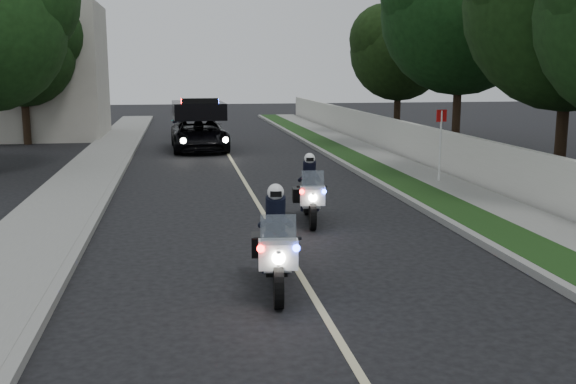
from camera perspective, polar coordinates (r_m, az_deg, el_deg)
name	(u,v)px	position (r m, az deg, el deg)	size (l,w,h in m)	color
ground	(302,278)	(11.56, 1.25, -7.52)	(120.00, 120.00, 0.00)	black
curb_right	(368,177)	(21.97, 6.96, 1.29)	(0.20, 60.00, 0.15)	gray
grass_verge	(388,176)	(22.18, 8.70, 1.34)	(1.20, 60.00, 0.16)	#193814
sidewalk_right	(425,175)	(22.61, 11.83, 1.42)	(1.40, 60.00, 0.16)	gray
property_wall	(454,155)	(22.90, 14.23, 3.13)	(0.22, 60.00, 1.50)	beige
curb_left	(115,184)	(21.19, -14.84, 0.67)	(0.20, 60.00, 0.15)	gray
sidewalk_left	(78,185)	(21.33, -17.78, 0.59)	(2.00, 60.00, 0.16)	gray
building_far	(24,71)	(37.65, -21.94, 9.69)	(8.00, 6.00, 7.00)	#A8A396
lane_marking	(245,183)	(21.21, -3.74, 0.82)	(0.12, 50.00, 0.01)	#BFB78C
police_moto_left	(276,289)	(11.03, -1.02, -8.43)	(0.73, 2.07, 1.76)	silver
police_moto_right	(310,222)	(15.77, 1.90, -2.59)	(0.68, 1.94, 1.65)	silver
police_suv	(200,150)	(30.07, -7.69, 3.63)	(2.43, 5.24, 2.55)	black
bicycle	(178,136)	(36.50, -9.52, 4.79)	(0.62, 1.78, 0.93)	black
cyclist	(178,136)	(36.50, -9.52, 4.79)	(0.60, 0.40, 1.68)	black
sign_post	(439,185)	(21.27, 12.96, 0.59)	(0.38, 0.38, 2.45)	red
tree_right_c	(557,185)	(22.39, 22.38, 0.55)	(6.42, 6.42, 10.70)	#163210
tree_right_d	(455,151)	(30.33, 14.29, 3.45)	(6.90, 6.90, 11.49)	#133612
tree_right_e	(396,135)	(37.06, 9.40, 4.88)	(5.31, 5.31, 8.86)	black
tree_left_far	(28,144)	(34.60, -21.67, 3.88)	(5.06, 5.06, 8.44)	black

